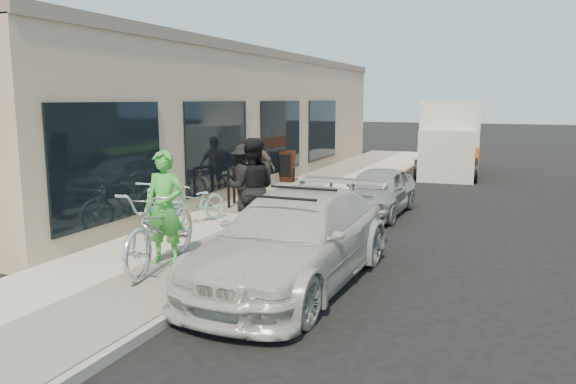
% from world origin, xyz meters
% --- Properties ---
extents(ground, '(120.00, 120.00, 0.00)m').
position_xyz_m(ground, '(0.00, 0.00, 0.00)').
color(ground, black).
rests_on(ground, ground).
extents(sidewalk, '(3.00, 34.00, 0.15)m').
position_xyz_m(sidewalk, '(-2.00, 3.00, 0.07)').
color(sidewalk, '#BBB4A8').
rests_on(sidewalk, ground).
extents(curb, '(0.12, 34.00, 0.13)m').
position_xyz_m(curb, '(-0.45, 3.00, 0.07)').
color(curb, '#9A968D').
rests_on(curb, ground).
extents(storefront, '(3.60, 20.00, 4.22)m').
position_xyz_m(storefront, '(-5.24, 7.99, 2.12)').
color(storefront, tan).
rests_on(storefront, ground).
extents(bike_rack, '(0.23, 0.65, 0.95)m').
position_xyz_m(bike_rack, '(-3.06, 3.87, 0.72)').
color(bike_rack, black).
rests_on(bike_rack, sidewalk).
extents(sandwich_board, '(0.70, 0.70, 0.98)m').
position_xyz_m(sandwich_board, '(-3.38, 8.03, 0.65)').
color(sandwich_board, black).
rests_on(sandwich_board, sidewalk).
extents(sedan_white, '(2.10, 4.79, 1.41)m').
position_xyz_m(sedan_white, '(0.42, -0.66, 0.69)').
color(sedan_white, '#B9B9B4').
rests_on(sedan_white, ground).
extents(sedan_silver, '(1.43, 3.36, 1.13)m').
position_xyz_m(sedan_silver, '(0.37, 4.91, 0.57)').
color(sedan_silver, '#A3A3A8').
rests_on(sedan_silver, ground).
extents(moving_truck, '(2.46, 5.68, 2.73)m').
position_xyz_m(moving_truck, '(1.02, 13.75, 1.21)').
color(moving_truck, beige).
rests_on(moving_truck, ground).
extents(tandem_bike, '(1.23, 2.48, 1.25)m').
position_xyz_m(tandem_bike, '(-1.62, -1.09, 0.77)').
color(tandem_bike, silver).
rests_on(tandem_bike, sidewalk).
extents(woman_rider, '(0.69, 0.49, 1.81)m').
position_xyz_m(woman_rider, '(-1.70, -0.89, 1.06)').
color(woman_rider, green).
rests_on(woman_rider, sidewalk).
extents(man_standing, '(1.11, 0.98, 1.90)m').
position_xyz_m(man_standing, '(-1.15, 1.15, 1.10)').
color(man_standing, black).
rests_on(man_standing, sidewalk).
extents(cruiser_bike_a, '(1.23, 1.92, 1.12)m').
position_xyz_m(cruiser_bike_a, '(-3.07, 0.75, 0.71)').
color(cruiser_bike_a, '#88CBB8').
rests_on(cruiser_bike_a, sidewalk).
extents(cruiser_bike_b, '(0.99, 1.77, 0.88)m').
position_xyz_m(cruiser_bike_b, '(-2.78, 1.77, 0.59)').
color(cruiser_bike_b, '#88CBB8').
rests_on(cruiser_bike_b, sidewalk).
extents(cruiser_bike_c, '(1.08, 1.55, 0.91)m').
position_xyz_m(cruiser_bike_c, '(-2.78, 4.74, 0.61)').
color(cruiser_bike_c, gold).
rests_on(cruiser_bike_c, sidewalk).
extents(bystander_a, '(1.17, 1.09, 1.59)m').
position_xyz_m(bystander_a, '(-2.41, 3.28, 0.94)').
color(bystander_a, black).
rests_on(bystander_a, sidewalk).
extents(bystander_b, '(0.98, 0.46, 1.62)m').
position_xyz_m(bystander_b, '(-2.82, 4.88, 0.96)').
color(bystander_b, brown).
rests_on(bystander_b, sidewalk).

